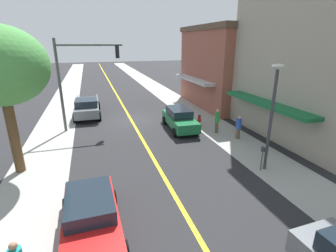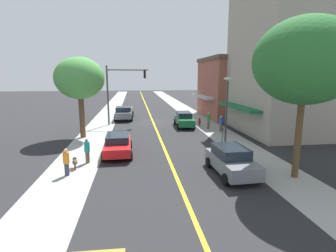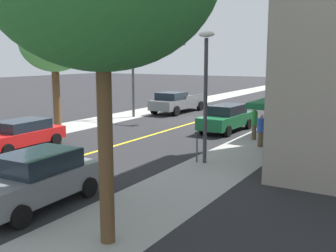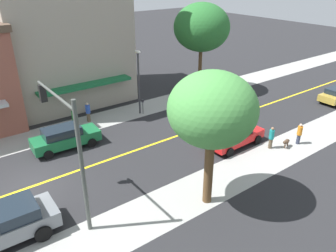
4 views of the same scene
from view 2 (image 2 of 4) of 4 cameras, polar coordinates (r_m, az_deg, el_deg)
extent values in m
plane|color=#262628|center=(32.59, -3.26, 0.89)|extent=(140.00, 140.00, 0.00)
cube|color=#9E9E99|center=(33.58, 7.27, 1.13)|extent=(3.10, 126.00, 0.01)
cube|color=#9E9E99|center=(32.73, -14.07, 0.63)|extent=(3.10, 126.00, 0.01)
cube|color=yellow|center=(32.58, -3.26, 0.89)|extent=(0.20, 126.00, 0.00)
cube|color=#935142|center=(38.33, 16.38, 7.67)|extent=(11.06, 10.24, 7.57)
cube|color=brown|center=(38.35, 16.72, 13.70)|extent=(11.36, 10.54, 0.50)
cube|color=#B7BABF|center=(36.39, 7.46, 6.36)|extent=(1.08, 7.79, 0.24)
cube|color=#A39989|center=(29.18, 25.10, 13.35)|extent=(9.20, 10.69, 14.82)
cube|color=#196638|center=(26.94, 14.91, 4.04)|extent=(1.15, 8.12, 0.24)
cylinder|color=brown|center=(25.44, -18.15, 1.84)|extent=(0.48, 0.48, 3.78)
ellipsoid|color=#4C9947|center=(25.16, -18.64, 9.82)|extent=(4.39, 4.39, 3.73)
cylinder|color=brown|center=(16.22, 26.37, -2.60)|extent=(0.36, 0.36, 4.39)
ellipsoid|color=#286B2D|center=(15.86, 27.68, 12.39)|extent=(5.39, 5.39, 4.59)
cylinder|color=red|center=(30.64, 6.85, 0.79)|extent=(0.24, 0.24, 0.64)
sphere|color=#232328|center=(30.57, 6.87, 1.51)|extent=(0.22, 0.22, 0.22)
cylinder|color=#232328|center=(30.68, 7.16, 0.86)|extent=(0.10, 0.10, 0.10)
cylinder|color=#232328|center=(30.59, 6.54, 0.85)|extent=(0.10, 0.10, 0.10)
cylinder|color=#4C4C51|center=(22.83, 11.69, -2.28)|extent=(0.07, 0.07, 1.08)
cube|color=#2D2D33|center=(22.69, 11.76, -0.63)|extent=(0.12, 0.18, 0.26)
cylinder|color=#474C47|center=(30.98, -12.94, 6.41)|extent=(0.20, 0.20, 6.75)
cylinder|color=#474C47|center=(30.77, -8.76, 11.94)|extent=(4.65, 0.14, 0.14)
cube|color=black|center=(30.78, -5.08, 11.09)|extent=(0.26, 0.32, 0.90)
sphere|color=red|center=(30.78, -5.09, 11.65)|extent=(0.20, 0.20, 0.20)
sphere|color=yellow|center=(30.78, -5.08, 11.09)|extent=(0.20, 0.20, 0.20)
sphere|color=green|center=(30.78, -5.07, 10.54)|extent=(0.20, 0.20, 0.20)
cylinder|color=#38383D|center=(22.66, 12.57, 2.95)|extent=(0.16, 0.16, 5.25)
ellipsoid|color=silver|center=(22.46, 12.87, 9.97)|extent=(0.70, 0.36, 0.24)
cube|color=red|center=(19.50, -10.84, -4.27)|extent=(1.94, 4.53, 0.61)
cube|color=#19232D|center=(19.58, -10.87, -2.53)|extent=(1.67, 2.46, 0.50)
cylinder|color=black|center=(18.14, -8.05, -6.33)|extent=(0.23, 0.64, 0.64)
cylinder|color=black|center=(18.22, -13.87, -6.47)|extent=(0.23, 0.64, 0.64)
cylinder|color=black|center=(20.99, -8.16, -3.95)|extent=(0.23, 0.64, 0.64)
cylinder|color=black|center=(21.06, -13.17, -4.08)|extent=(0.23, 0.64, 0.64)
cube|color=slate|center=(15.71, 13.66, -7.86)|extent=(2.01, 4.29, 0.74)
cube|color=#19232D|center=(15.70, 13.46, -5.36)|extent=(1.71, 2.34, 0.57)
cylinder|color=black|center=(15.06, 18.98, -10.49)|extent=(0.25, 0.65, 0.64)
cylinder|color=black|center=(14.30, 12.38, -11.29)|extent=(0.25, 0.65, 0.64)
cylinder|color=black|center=(17.39, 14.59, -7.34)|extent=(0.25, 0.65, 0.64)
cylinder|color=black|center=(16.74, 8.80, -7.83)|extent=(0.25, 0.65, 0.64)
cube|color=#196638|center=(29.54, 3.52, 1.18)|extent=(1.91, 4.70, 0.72)
cube|color=#19232D|center=(29.66, 3.47, 2.49)|extent=(1.62, 2.56, 0.58)
cylinder|color=black|center=(28.26, 5.68, -0.04)|extent=(0.25, 0.65, 0.64)
cylinder|color=black|center=(28.00, 2.23, -0.09)|extent=(0.25, 0.65, 0.64)
cylinder|color=black|center=(31.22, 4.66, 1.03)|extent=(0.25, 0.65, 0.64)
cylinder|color=black|center=(30.98, 1.53, 0.98)|extent=(0.25, 0.65, 0.64)
cube|color=slate|center=(35.16, -9.47, 2.78)|extent=(2.16, 6.01, 0.76)
cube|color=#19232D|center=(34.01, -9.61, 3.64)|extent=(1.91, 2.19, 0.58)
cube|color=slate|center=(36.24, -7.92, 3.86)|extent=(0.17, 3.10, 0.24)
cube|color=slate|center=(36.34, -10.85, 3.79)|extent=(0.17, 3.10, 0.24)
cylinder|color=black|center=(33.17, -7.90, 1.68)|extent=(0.30, 0.81, 0.80)
cylinder|color=black|center=(33.30, -11.38, 1.61)|extent=(0.30, 0.81, 0.80)
cylinder|color=black|center=(37.18, -7.72, 2.68)|extent=(0.30, 0.81, 0.80)
cylinder|color=black|center=(37.29, -10.83, 2.61)|extent=(0.30, 0.81, 0.80)
cylinder|color=brown|center=(18.18, -17.07, -6.51)|extent=(0.26, 0.26, 0.74)
cylinder|color=teal|center=(17.98, -17.19, -4.36)|extent=(0.35, 0.35, 0.68)
sphere|color=#936B4C|center=(17.87, -17.27, -2.99)|extent=(0.21, 0.21, 0.21)
cylinder|color=brown|center=(28.59, 8.75, 0.21)|extent=(0.25, 0.25, 0.83)
cylinder|color=#288C38|center=(28.45, 8.79, 1.79)|extent=(0.33, 0.33, 0.76)
sphere|color=tan|center=(28.38, 8.82, 2.78)|extent=(0.24, 0.24, 0.24)
cylinder|color=#33384C|center=(16.35, -21.09, -8.77)|extent=(0.26, 0.26, 0.72)
cylinder|color=orange|center=(16.14, -21.26, -6.45)|extent=(0.35, 0.35, 0.66)
sphere|color=beige|center=(16.02, -21.36, -4.97)|extent=(0.20, 0.20, 0.20)
cylinder|color=brown|center=(27.42, 11.37, -0.41)|extent=(0.29, 0.29, 0.76)
cylinder|color=#284CB2|center=(27.29, 11.42, 1.08)|extent=(0.39, 0.39, 0.69)
sphere|color=beige|center=(27.22, 11.46, 2.02)|extent=(0.21, 0.21, 0.21)
ellipsoid|color=#4C3828|center=(17.28, -19.56, -7.38)|extent=(0.45, 0.74, 0.30)
sphere|color=#4C3828|center=(17.61, -19.61, -6.72)|extent=(0.24, 0.24, 0.24)
cylinder|color=#4C3828|center=(17.60, -19.52, -8.04)|extent=(0.11, 0.11, 0.28)
cylinder|color=#4C3828|center=(17.14, -19.49, -8.54)|extent=(0.11, 0.11, 0.28)
camera|label=1|loc=(11.10, -12.10, 14.93)|focal=26.90mm
camera|label=3|loc=(16.11, 60.76, 0.91)|focal=42.98mm
camera|label=4|loc=(38.76, -32.18, 18.02)|focal=35.44mm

